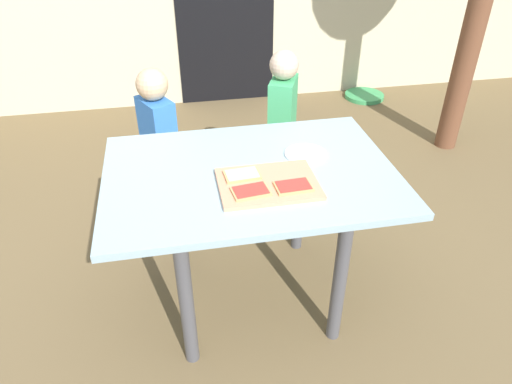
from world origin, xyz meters
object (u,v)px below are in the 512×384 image
object	(u,v)px
pizza_slice_far_left	(242,175)
child_left	(159,136)
child_right	(282,123)
cutting_board	(268,184)
plate_white_right	(306,154)
pizza_slice_near_right	(293,186)
pizza_slice_near_left	(251,191)
garden_hose_coil	(364,96)
dining_table	(250,191)

from	to	relation	value
pizza_slice_far_left	child_left	world-z (taller)	child_left
child_right	child_left	bearing A→B (deg)	177.94
cutting_board	plate_white_right	bearing A→B (deg)	44.06
pizza_slice_near_right	pizza_slice_near_left	size ratio (longest dim) A/B	0.96
pizza_slice_near_right	pizza_slice_far_left	bearing A→B (deg)	146.17
cutting_board	pizza_slice_far_left	bearing A→B (deg)	145.83
pizza_slice_far_left	child_right	world-z (taller)	child_right
garden_hose_coil	dining_table	bearing A→B (deg)	-123.62
pizza_slice_near_right	plate_white_right	world-z (taller)	pizza_slice_near_right
cutting_board	child_right	size ratio (longest dim) A/B	0.40
cutting_board	pizza_slice_far_left	xyz separation A→B (m)	(-0.10, 0.07, 0.02)
pizza_slice_near_left	plate_white_right	xyz separation A→B (m)	(0.32, 0.29, -0.02)
pizza_slice_near_left	garden_hose_coil	size ratio (longest dim) A/B	0.42
pizza_slice_near_right	plate_white_right	bearing A→B (deg)	64.36
cutting_board	plate_white_right	distance (m)	0.32
child_right	dining_table	bearing A→B (deg)	-113.60
cutting_board	child_right	distance (m)	0.98
plate_white_right	child_right	world-z (taller)	child_right
pizza_slice_far_left	child_right	size ratio (longest dim) A/B	0.15
dining_table	pizza_slice_near_right	world-z (taller)	pizza_slice_near_right
dining_table	child_left	distance (m)	0.91
plate_white_right	pizza_slice_far_left	bearing A→B (deg)	-154.78
child_right	garden_hose_coil	world-z (taller)	child_right
plate_white_right	pizza_slice_near_right	bearing A→B (deg)	-115.64
dining_table	pizza_slice_near_left	world-z (taller)	pizza_slice_near_left
dining_table	plate_white_right	xyz separation A→B (m)	(0.28, 0.09, 0.11)
pizza_slice_near_left	child_left	bearing A→B (deg)	110.29
cutting_board	garden_hose_coil	world-z (taller)	cutting_board
pizza_slice_far_left	plate_white_right	world-z (taller)	pizza_slice_far_left
cutting_board	plate_white_right	size ratio (longest dim) A/B	2.09
pizza_slice_far_left	dining_table	bearing A→B (deg)	53.58
dining_table	pizza_slice_far_left	xyz separation A→B (m)	(-0.05, -0.06, 0.13)
dining_table	cutting_board	bearing A→B (deg)	-68.20
pizza_slice_far_left	child_left	size ratio (longest dim) A/B	0.16
cutting_board	pizza_slice_near_right	size ratio (longest dim) A/B	2.69
plate_white_right	child_right	distance (m)	0.72
child_right	garden_hose_coil	distance (m)	2.16
pizza_slice_near_right	pizza_slice_near_left	xyz separation A→B (m)	(-0.18, -0.00, 0.00)
child_right	garden_hose_coil	size ratio (longest dim) A/B	2.72
pizza_slice_near_right	child_right	world-z (taller)	child_right
pizza_slice_far_left	garden_hose_coil	size ratio (longest dim) A/B	0.41
pizza_slice_far_left	plate_white_right	size ratio (longest dim) A/B	0.79
pizza_slice_near_left	child_left	distance (m)	1.10
dining_table	garden_hose_coil	distance (m)	2.99
dining_table	pizza_slice_near_left	xyz separation A→B (m)	(-0.03, -0.20, 0.13)
plate_white_right	child_left	bearing A→B (deg)	133.75
pizza_slice_near_left	plate_white_right	bearing A→B (deg)	42.18
cutting_board	garden_hose_coil	xyz separation A→B (m)	(1.56, 2.56, -0.76)
plate_white_right	child_left	xyz separation A→B (m)	(-0.69, 0.72, -0.20)
dining_table	pizza_slice_far_left	distance (m)	0.15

